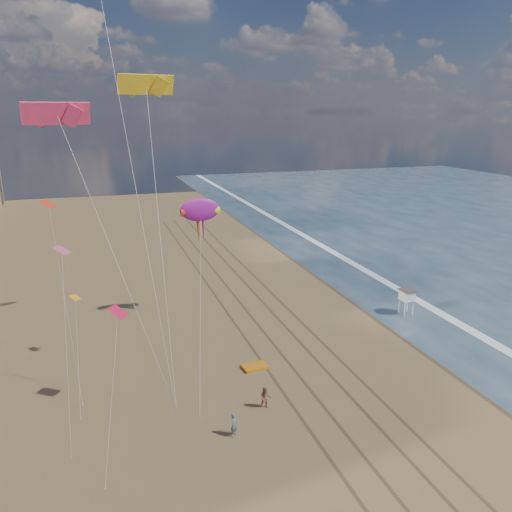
{
  "coord_description": "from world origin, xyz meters",
  "views": [
    {
      "loc": [
        -15.26,
        -19.31,
        23.31
      ],
      "look_at": [
        -0.44,
        26.0,
        9.5
      ],
      "focal_mm": 35.0,
      "sensor_mm": 36.0,
      "label": 1
    }
  ],
  "objects_px": {
    "lifeguard_stand": "(407,295)",
    "grounded_kite": "(255,367)",
    "show_kite": "(200,210)",
    "kite_flyer_b": "(265,398)",
    "kite_flyer_a": "(234,425)"
  },
  "relations": [
    {
      "from": "lifeguard_stand",
      "to": "show_kite",
      "type": "height_order",
      "value": "show_kite"
    },
    {
      "from": "lifeguard_stand",
      "to": "grounded_kite",
      "type": "distance_m",
      "value": 22.49
    },
    {
      "from": "grounded_kite",
      "to": "show_kite",
      "type": "xyz_separation_m",
      "value": [
        -1.98,
        13.59,
        12.66
      ]
    },
    {
      "from": "show_kite",
      "to": "kite_flyer_a",
      "type": "height_order",
      "value": "show_kite"
    },
    {
      "from": "lifeguard_stand",
      "to": "kite_flyer_b",
      "type": "height_order",
      "value": "lifeguard_stand"
    },
    {
      "from": "show_kite",
      "to": "kite_flyer_b",
      "type": "bearing_deg",
      "value": -87.88
    },
    {
      "from": "grounded_kite",
      "to": "show_kite",
      "type": "height_order",
      "value": "show_kite"
    },
    {
      "from": "lifeguard_stand",
      "to": "show_kite",
      "type": "bearing_deg",
      "value": 163.94
    },
    {
      "from": "lifeguard_stand",
      "to": "grounded_kite",
      "type": "xyz_separation_m",
      "value": [
        -21.29,
        -6.89,
        -2.23
      ]
    },
    {
      "from": "kite_flyer_a",
      "to": "kite_flyer_b",
      "type": "relative_size",
      "value": 0.98
    },
    {
      "from": "show_kite",
      "to": "kite_flyer_a",
      "type": "xyz_separation_m",
      "value": [
        -2.64,
        -22.87,
        -11.85
      ]
    },
    {
      "from": "lifeguard_stand",
      "to": "kite_flyer_a",
      "type": "relative_size",
      "value": 1.63
    },
    {
      "from": "grounded_kite",
      "to": "kite_flyer_b",
      "type": "bearing_deg",
      "value": -107.58
    },
    {
      "from": "show_kite",
      "to": "kite_flyer_a",
      "type": "bearing_deg",
      "value": -96.58
    },
    {
      "from": "grounded_kite",
      "to": "kite_flyer_a",
      "type": "xyz_separation_m",
      "value": [
        -4.61,
        -9.28,
        0.81
      ]
    }
  ]
}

